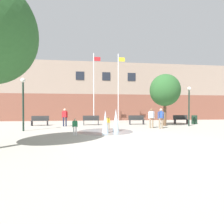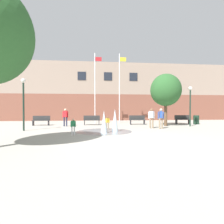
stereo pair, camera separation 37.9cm
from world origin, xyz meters
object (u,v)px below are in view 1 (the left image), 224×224
Objects in this scene: park_bench_far_right at (181,119)px; adult_in_red at (65,116)px; trash_can at (194,120)px; lamp_post_left_lane at (23,96)px; lamp_post_right_lane at (189,100)px; park_bench_center at (91,120)px; flagpole_left at (94,86)px; child_running at (108,122)px; street_tree_near_building at (165,90)px; park_bench_near_trashcan at (136,120)px; teen_by_trashcan at (161,117)px; flagpole_right at (119,86)px; child_with_pink_shirt at (75,126)px; park_bench_left_of_flagpoles at (40,120)px; adult_watching at (151,117)px.

park_bench_far_right is 1.01× the size of adult_in_red.
trash_can is (12.99, 0.87, -0.48)m from adult_in_red.
park_bench_far_right is 0.43× the size of lamp_post_left_lane.
lamp_post_right_lane reaches higher than trash_can.
flagpole_left reaches higher than park_bench_center.
lamp_post_left_lane is at bearing -138.97° from park_bench_center.
child_running reaches higher than park_bench_center.
park_bench_center is at bearing 178.71° from trash_can.
flagpole_left is 7.68m from street_tree_near_building.
park_bench_near_trashcan is 5.14m from child_running.
teen_by_trashcan is 4.25m from child_running.
flagpole_right is (1.85, 6.36, 3.56)m from child_running.
child_with_pink_shirt is (-6.48, -2.84, -0.35)m from teen_by_trashcan.
street_tree_near_building is (3.67, -4.12, -0.86)m from flagpole_right.
trash_can is at bearing -0.75° from park_bench_left_of_flagpoles.
park_bench_near_trashcan is at bearing -178.01° from park_bench_far_right.
child_with_pink_shirt is 0.28× the size of lamp_post_right_lane.
park_bench_far_right is 1.01× the size of teen_by_trashcan.
flagpole_left is 0.99× the size of flagpole_right.
flagpole_right is at bearing 140.52° from lamp_post_right_lane.
park_bench_left_of_flagpoles is 1.62× the size of child_with_pink_shirt.
park_bench_far_right is 1.01× the size of adult_watching.
adult_in_red is (-6.89, -1.12, 0.45)m from park_bench_near_trashcan.
trash_can is 0.19× the size of street_tree_near_building.
flagpole_right is 7.61m from lamp_post_right_lane.
park_bench_left_of_flagpoles is at bearing -5.66° from adult_in_red.
flagpole_left reaches higher than child_running.
park_bench_center is at bearing 101.59° from child_with_pink_shirt.
adult_in_red is 9.44m from street_tree_near_building.
teen_by_trashcan is at bearing -20.29° from park_bench_left_of_flagpoles.
park_bench_left_of_flagpoles and park_bench_far_right have the same top height.
adult_in_red is at bearing 29.67° from adult_watching.
flagpole_right is at bearing 131.73° from street_tree_near_building.
flagpole_right is (3.11, 2.43, 3.66)m from park_bench_center.
park_bench_far_right is 0.21× the size of flagpole_left.
street_tree_near_building reaches higher than park_bench_near_trashcan.
flagpole_left reaches higher than adult_in_red.
adult_watching is at bearing -150.66° from trash_can.
park_bench_left_of_flagpoles is at bearing -162.65° from flagpole_right.
lamp_post_right_lane reaches higher than adult_in_red.
park_bench_near_trashcan is 4.61m from flagpole_right.
street_tree_near_building is at bearing -37.42° from park_bench_near_trashcan.
lamp_post_right_lane is at bearing -167.88° from adult_in_red.
teen_by_trashcan is 3.43m from street_tree_near_building.
park_bench_left_of_flagpoles is 0.34× the size of street_tree_near_building.
adult_in_red is (-7.84, 2.73, 0.00)m from teen_by_trashcan.
park_bench_far_right is 7.61m from flagpole_right.
flagpole_left is (5.12, 2.46, 3.64)m from park_bench_left_of_flagpoles.
park_bench_left_of_flagpoles is 0.21× the size of flagpole_left.
park_bench_far_right is 3.15m from lamp_post_right_lane.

